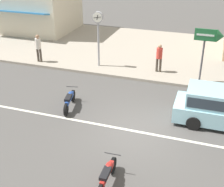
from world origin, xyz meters
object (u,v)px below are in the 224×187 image
object	(u,v)px
motorcycle_2	(70,100)
arrow_signboard	(216,39)
pedestrian_mid_kerb	(38,46)
pedestrian_near_clock	(159,56)
motorcycle_0	(107,175)
street_clock	(98,26)

from	to	relation	value
motorcycle_2	arrow_signboard	distance (m)	7.93
pedestrian_mid_kerb	pedestrian_near_clock	bearing A→B (deg)	6.13
motorcycle_0	motorcycle_2	distance (m)	5.42
pedestrian_near_clock	street_clock	bearing A→B (deg)	-176.35
motorcycle_0	arrow_signboard	xyz separation A→B (m)	(2.66, 8.90, 2.18)
pedestrian_near_clock	pedestrian_mid_kerb	size ratio (longest dim) A/B	0.95
pedestrian_near_clock	pedestrian_mid_kerb	distance (m)	7.42
motorcycle_2	street_clock	bearing A→B (deg)	95.47
motorcycle_2	arrow_signboard	world-z (taller)	arrow_signboard
motorcycle_2	arrow_signboard	size ratio (longest dim) A/B	0.65
street_clock	pedestrian_near_clock	size ratio (longest dim) A/B	1.99
motorcycle_0	arrow_signboard	size ratio (longest dim) A/B	0.65
pedestrian_near_clock	pedestrian_mid_kerb	world-z (taller)	pedestrian_mid_kerb
arrow_signboard	pedestrian_near_clock	size ratio (longest dim) A/B	1.78
motorcycle_2	pedestrian_mid_kerb	size ratio (longest dim) A/B	1.11
motorcycle_2	motorcycle_0	bearing A→B (deg)	-51.57
motorcycle_0	arrow_signboard	world-z (taller)	arrow_signboard
motorcycle_0	street_clock	size ratio (longest dim) A/B	0.58
motorcycle_2	street_clock	size ratio (longest dim) A/B	0.58
pedestrian_near_clock	motorcycle_2	bearing A→B (deg)	-120.49
pedestrian_mid_kerb	street_clock	bearing A→B (deg)	8.49
pedestrian_near_clock	arrow_signboard	bearing A→B (deg)	-12.79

